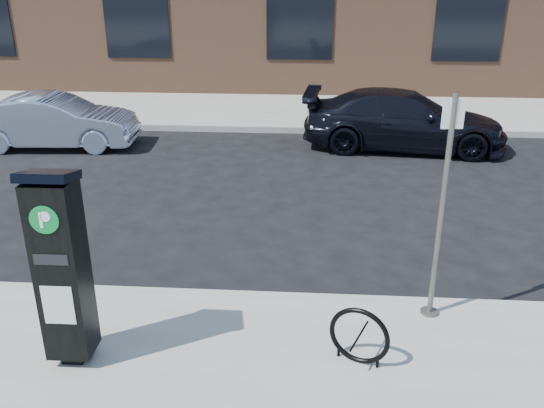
# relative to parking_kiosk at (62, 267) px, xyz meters

# --- Properties ---
(ground) EXTENTS (120.00, 120.00, 0.00)m
(ground) POSITION_rel_parking_kiosk_xyz_m (1.92, 1.40, -1.21)
(ground) COLOR black
(ground) RESTS_ON ground
(sidewalk_far) EXTENTS (60.00, 12.00, 0.15)m
(sidewalk_far) POSITION_rel_parking_kiosk_xyz_m (1.92, 15.40, -1.14)
(sidewalk_far) COLOR gray
(sidewalk_far) RESTS_ON ground
(curb_near) EXTENTS (60.00, 0.12, 0.16)m
(curb_near) POSITION_rel_parking_kiosk_xyz_m (1.92, 1.38, -1.14)
(curb_near) COLOR #9E9B93
(curb_near) RESTS_ON ground
(curb_far) EXTENTS (60.00, 0.12, 0.16)m
(curb_far) POSITION_rel_parking_kiosk_xyz_m (1.92, 9.42, -1.14)
(curb_far) COLOR #9E9B93
(curb_far) RESTS_ON ground
(parking_kiosk) EXTENTS (0.48, 0.42, 2.07)m
(parking_kiosk) POSITION_rel_parking_kiosk_xyz_m (0.00, 0.00, 0.00)
(parking_kiosk) COLOR black
(parking_kiosk) RESTS_ON sidewalk_near
(sign_pole) EXTENTS (0.23, 0.20, 2.56)m
(sign_pole) POSITION_rel_parking_kiosk_xyz_m (3.78, 1.10, 0.21)
(sign_pole) COLOR #494341
(sign_pole) RESTS_ON sidewalk_near
(bike_rack) EXTENTS (0.60, 0.29, 0.63)m
(bike_rack) POSITION_rel_parking_kiosk_xyz_m (2.89, 0.15, -0.76)
(bike_rack) COLOR black
(bike_rack) RESTS_ON sidewalk_near
(car_silver) EXTENTS (3.78, 1.54, 1.22)m
(car_silver) POSITION_rel_parking_kiosk_xyz_m (-3.52, 7.80, -0.60)
(car_silver) COLOR #9DADC8
(car_silver) RESTS_ON ground
(car_dark) EXTENTS (4.69, 2.26, 1.32)m
(car_dark) POSITION_rel_parking_kiosk_xyz_m (4.45, 8.30, -0.55)
(car_dark) COLOR black
(car_dark) RESTS_ON ground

